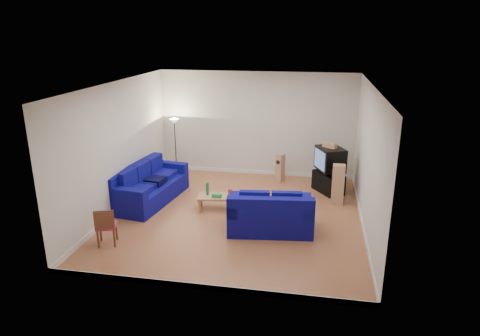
% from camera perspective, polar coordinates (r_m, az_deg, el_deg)
% --- Properties ---
extents(room, '(6.01, 6.51, 3.21)m').
position_cam_1_polar(room, '(10.10, -0.40, 1.70)').
color(room, brown).
rests_on(room, ground).
extents(sofa_three_seat, '(1.43, 2.64, 0.97)m').
position_cam_1_polar(sofa_three_seat, '(11.65, -12.20, -2.60)').
color(sofa_three_seat, '#100E5E').
rests_on(sofa_three_seat, ground).
extents(sofa_loveseat, '(2.00, 1.27, 0.95)m').
position_cam_1_polar(sofa_loveseat, '(9.73, 4.04, -6.47)').
color(sofa_loveseat, '#100E5E').
rests_on(sofa_loveseat, ground).
extents(coffee_table, '(1.08, 0.65, 0.37)m').
position_cam_1_polar(coffee_table, '(10.87, -2.93, -3.97)').
color(coffee_table, tan).
rests_on(coffee_table, ground).
extents(bottle, '(0.10, 0.10, 0.33)m').
position_cam_1_polar(bottle, '(10.87, -4.36, -2.78)').
color(bottle, '#197233').
rests_on(bottle, coffee_table).
extents(tissue_box, '(0.24, 0.14, 0.10)m').
position_cam_1_polar(tissue_box, '(10.73, -3.11, -3.69)').
color(tissue_box, green).
rests_on(tissue_box, coffee_table).
extents(red_canister, '(0.14, 0.14, 0.15)m').
position_cam_1_polar(red_canister, '(10.89, -1.33, -3.20)').
color(red_canister, red).
rests_on(red_canister, coffee_table).
extents(remote, '(0.17, 0.11, 0.02)m').
position_cam_1_polar(remote, '(10.68, -1.34, -3.99)').
color(remote, black).
rests_on(remote, coffee_table).
extents(tv_stand, '(0.94, 1.04, 0.56)m').
position_cam_1_polar(tv_stand, '(12.27, 11.69, -1.89)').
color(tv_stand, black).
rests_on(tv_stand, ground).
extents(av_receiver, '(0.50, 0.55, 0.11)m').
position_cam_1_polar(av_receiver, '(12.20, 11.71, -0.36)').
color(av_receiver, black).
rests_on(av_receiver, tv_stand).
extents(television, '(0.88, 1.00, 0.64)m').
position_cam_1_polar(television, '(12.01, 11.92, 1.20)').
color(television, black).
rests_on(television, av_receiver).
extents(centre_speaker, '(0.40, 0.35, 0.13)m').
position_cam_1_polar(centre_speaker, '(11.91, 11.87, 3.00)').
color(centre_speaker, tan).
rests_on(centre_speaker, television).
extents(speaker_left, '(0.29, 0.31, 0.85)m').
position_cam_1_polar(speaker_left, '(12.89, 5.38, 0.06)').
color(speaker_left, tan).
rests_on(speaker_left, ground).
extents(speaker_right, '(0.34, 0.26, 1.06)m').
position_cam_1_polar(speaker_right, '(11.43, 12.92, -2.13)').
color(speaker_right, tan).
rests_on(speaker_right, ground).
extents(floor_lamp, '(0.31, 0.31, 1.79)m').
position_cam_1_polar(floor_lamp, '(13.27, -8.71, 5.17)').
color(floor_lamp, black).
rests_on(floor_lamp, ground).
extents(dining_chair, '(0.51, 0.51, 0.85)m').
position_cam_1_polar(dining_chair, '(9.47, -17.47, -7.26)').
color(dining_chair, brown).
rests_on(dining_chair, ground).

